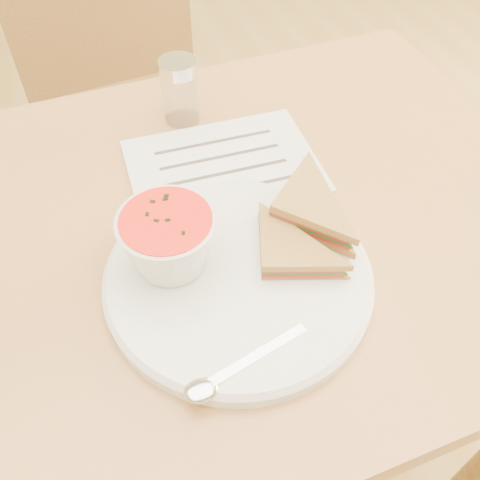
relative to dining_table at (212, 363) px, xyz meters
name	(u,v)px	position (x,y,z in m)	size (l,w,h in m)	color
floor	(219,439)	(0.00, 0.00, -0.38)	(5.00, 6.00, 0.01)	olive
dining_table	(212,363)	(0.00, 0.00, 0.00)	(1.00, 0.70, 0.75)	brown
chair_far	(137,122)	(0.02, 0.60, 0.11)	(0.43, 0.43, 0.97)	brown
plate	(238,278)	(0.01, -0.10, 0.38)	(0.31, 0.31, 0.02)	silver
soup_bowl	(169,243)	(-0.05, -0.06, 0.43)	(0.11, 0.11, 0.08)	silver
sandwich_half_a	(262,275)	(0.03, -0.12, 0.41)	(0.10, 0.10, 0.03)	#B89041
sandwich_half_b	(269,216)	(0.07, -0.06, 0.42)	(0.11, 0.11, 0.03)	#B89041
spoon	(246,363)	(-0.02, -0.21, 0.40)	(0.18, 0.04, 0.01)	silver
paper_menu	(223,166)	(0.07, 0.10, 0.38)	(0.26, 0.19, 0.00)	silver
condiment_shaker	(180,91)	(0.04, 0.22, 0.43)	(0.06, 0.06, 0.10)	silver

